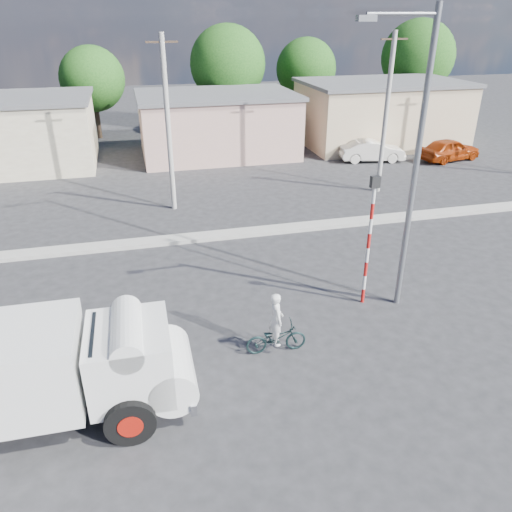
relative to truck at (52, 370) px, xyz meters
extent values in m
plane|color=#272729|center=(6.04, 1.67, -1.44)|extent=(120.00, 120.00, 0.00)
cube|color=#99968E|center=(6.04, 9.67, -1.36)|extent=(40.00, 0.80, 0.16)
cylinder|color=black|center=(1.60, -1.12, -0.86)|extent=(1.15, 0.35, 1.15)
cylinder|color=red|center=(1.60, -1.12, -0.86)|extent=(0.57, 0.38, 0.56)
cylinder|color=black|center=(1.63, 1.08, -0.86)|extent=(1.15, 0.35, 1.15)
cylinder|color=red|center=(1.63, 1.08, -0.86)|extent=(0.57, 0.38, 0.56)
cube|color=black|center=(-0.27, 0.00, -0.78)|extent=(4.83, 1.42, 0.19)
cube|color=silver|center=(1.72, -0.02, 0.03)|extent=(1.91, 2.17, 1.62)
cylinder|color=silver|center=(2.61, -0.03, -0.44)|extent=(1.18, 2.16, 1.15)
cylinder|color=silver|center=(1.72, -0.02, 0.76)|extent=(0.76, 2.15, 0.73)
cube|color=silver|center=(3.03, -0.04, -0.86)|extent=(0.17, 2.25, 0.29)
cube|color=black|center=(0.99, -0.01, 0.50)|extent=(0.11, 1.78, 0.73)
imported|color=#162828|center=(5.67, 1.28, -0.98)|extent=(1.76, 0.68, 0.91)
imported|color=silver|center=(5.67, 1.28, -0.64)|extent=(0.41, 0.60, 1.59)
imported|color=silver|center=(17.40, 19.34, -0.75)|extent=(4.32, 2.13, 1.36)
imported|color=#922D08|center=(22.41, 18.29, -0.72)|extent=(4.46, 2.51, 1.43)
cylinder|color=red|center=(9.24, 3.17, -1.19)|extent=(0.11, 0.11, 0.50)
cylinder|color=white|center=(9.24, 3.17, -0.69)|extent=(0.11, 0.11, 0.50)
cylinder|color=red|center=(9.24, 3.17, -0.19)|extent=(0.11, 0.11, 0.50)
cylinder|color=white|center=(9.24, 3.17, 0.31)|extent=(0.11, 0.11, 0.50)
cylinder|color=red|center=(9.24, 3.17, 0.81)|extent=(0.11, 0.11, 0.50)
cylinder|color=white|center=(9.24, 3.17, 1.31)|extent=(0.11, 0.11, 0.50)
cylinder|color=red|center=(9.24, 3.17, 1.81)|extent=(0.11, 0.11, 0.50)
cylinder|color=white|center=(9.24, 3.17, 2.31)|extent=(0.11, 0.11, 0.50)
cube|color=black|center=(9.24, 3.17, 2.74)|extent=(0.28, 0.18, 0.36)
cylinder|color=slate|center=(10.34, 2.87, 3.06)|extent=(0.18, 0.18, 9.00)
cylinder|color=slate|center=(9.34, 2.87, 7.26)|extent=(2.00, 0.10, 0.10)
cube|color=slate|center=(8.34, 2.87, 7.16)|extent=(0.50, 0.22, 0.15)
cube|color=tan|center=(8.04, 23.67, 0.46)|extent=(10.00, 7.00, 3.80)
cube|color=#59595B|center=(8.04, 23.67, 2.48)|extent=(10.30, 7.30, 0.24)
cube|color=tan|center=(20.04, 23.67, 0.66)|extent=(11.00, 7.00, 4.20)
cube|color=#59595B|center=(20.04, 23.67, 2.88)|extent=(11.30, 7.30, 0.24)
cylinder|color=#38281E|center=(0.04, 30.67, 0.30)|extent=(0.36, 0.36, 3.47)
sphere|color=#326E21|center=(0.04, 30.67, 2.90)|extent=(4.71, 4.71, 4.71)
cylinder|color=#38281E|center=(10.04, 29.67, 0.66)|extent=(0.36, 0.36, 4.20)
sphere|color=#326E21|center=(10.04, 29.67, 3.81)|extent=(5.70, 5.70, 5.70)
cylinder|color=#38281E|center=(17.04, 31.67, 0.38)|extent=(0.36, 0.36, 3.64)
sphere|color=#326E21|center=(17.04, 31.67, 3.11)|extent=(4.94, 4.94, 4.94)
cylinder|color=#38281E|center=(26.04, 29.67, 0.75)|extent=(0.36, 0.36, 4.37)
sphere|color=#326E21|center=(26.04, 29.67, 4.02)|extent=(5.93, 5.93, 5.93)
cylinder|color=#99968E|center=(4.04, 13.67, 2.56)|extent=(0.24, 0.24, 8.00)
cube|color=#38281E|center=(4.04, 13.67, 6.16)|extent=(1.40, 0.08, 0.08)
cylinder|color=#99968E|center=(15.04, 13.67, 2.56)|extent=(0.24, 0.24, 8.00)
cube|color=#38281E|center=(15.04, 13.67, 6.16)|extent=(1.40, 0.08, 0.08)
camera|label=1|loc=(2.27, -9.86, 7.28)|focal=35.00mm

